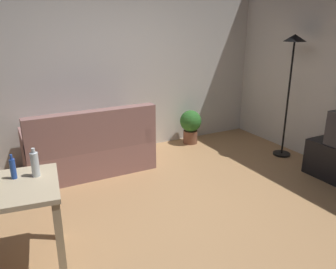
{
  "coord_description": "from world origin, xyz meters",
  "views": [
    {
      "loc": [
        -1.6,
        -2.7,
        1.97
      ],
      "look_at": [
        0.1,
        0.5,
        0.75
      ],
      "focal_mm": 35.83,
      "sensor_mm": 36.0,
      "label": 1
    }
  ],
  "objects_px": {
    "couch": "(90,150)",
    "potted_plant": "(191,124)",
    "torchiere_lamp": "(292,63)",
    "bottle_clear": "(35,164)",
    "bottle_blue": "(13,168)"
  },
  "relations": [
    {
      "from": "potted_plant",
      "to": "bottle_clear",
      "type": "bearing_deg",
      "value": -144.85
    },
    {
      "from": "bottle_blue",
      "to": "torchiere_lamp",
      "type": "bearing_deg",
      "value": 10.4
    },
    {
      "from": "torchiere_lamp",
      "to": "bottle_blue",
      "type": "relative_size",
      "value": 8.7
    },
    {
      "from": "torchiere_lamp",
      "to": "potted_plant",
      "type": "distance_m",
      "value": 1.85
    },
    {
      "from": "couch",
      "to": "potted_plant",
      "type": "distance_m",
      "value": 1.84
    },
    {
      "from": "bottle_clear",
      "to": "potted_plant",
      "type": "bearing_deg",
      "value": 35.15
    },
    {
      "from": "couch",
      "to": "bottle_clear",
      "type": "height_order",
      "value": "bottle_clear"
    },
    {
      "from": "couch",
      "to": "torchiere_lamp",
      "type": "relative_size",
      "value": 0.92
    },
    {
      "from": "torchiere_lamp",
      "to": "bottle_clear",
      "type": "relative_size",
      "value": 7.4
    },
    {
      "from": "potted_plant",
      "to": "couch",
      "type": "bearing_deg",
      "value": -170.22
    },
    {
      "from": "torchiere_lamp",
      "to": "bottle_clear",
      "type": "bearing_deg",
      "value": -168.57
    },
    {
      "from": "couch",
      "to": "potted_plant",
      "type": "relative_size",
      "value": 2.93
    },
    {
      "from": "couch",
      "to": "bottle_blue",
      "type": "distance_m",
      "value": 1.9
    },
    {
      "from": "torchiere_lamp",
      "to": "bottle_clear",
      "type": "height_order",
      "value": "torchiere_lamp"
    },
    {
      "from": "bottle_blue",
      "to": "bottle_clear",
      "type": "distance_m",
      "value": 0.17
    }
  ]
}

